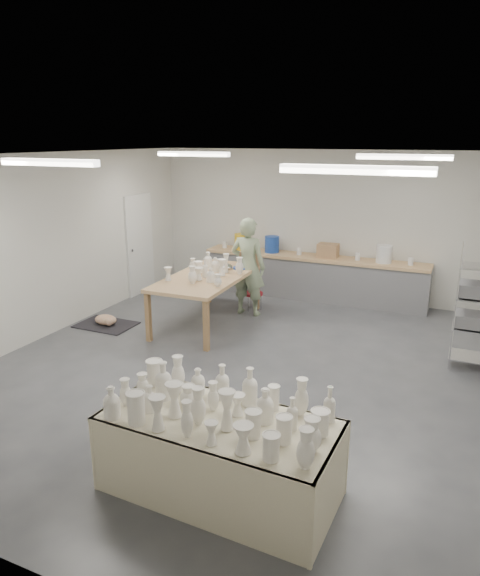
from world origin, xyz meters
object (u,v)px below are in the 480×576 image
at_px(work_table, 212,275).
at_px(red_stool, 253,294).
at_px(drying_table, 219,450).
at_px(potter, 248,267).

relative_size(work_table, red_stool, 5.54).
relative_size(drying_table, work_table, 0.92).
bearing_deg(potter, drying_table, 110.90).
bearing_deg(drying_table, red_stool, 111.43).
bearing_deg(work_table, drying_table, -63.83).
bearing_deg(potter, work_table, 60.24).
bearing_deg(potter, red_stool, -89.11).
xyz_separation_m(drying_table, potter, (-1.75, 4.80, 0.48)).
bearing_deg(red_stool, drying_table, -70.98).
distance_m(potter, red_stool, 0.67).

